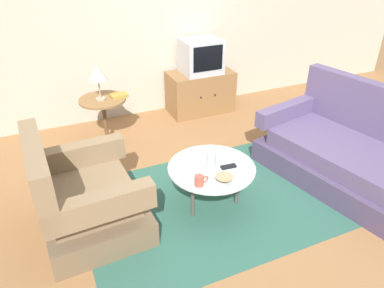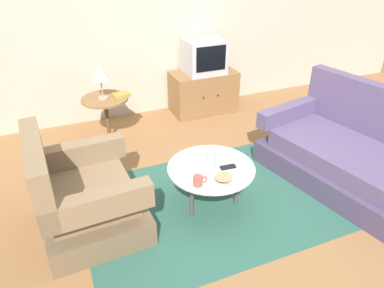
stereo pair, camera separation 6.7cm
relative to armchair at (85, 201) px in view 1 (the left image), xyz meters
The scene contains 15 objects.
ground_plane 1.32m from the armchair, ahead, with size 16.00×16.00×0.00m, color olive.
back_wall 2.76m from the armchair, 59.97° to the left, with size 9.00×0.12×2.70m, color #BCB29E.
area_rug 1.19m from the armchair, ahead, with size 2.41×1.69×0.00m, color #2D5B4C.
armchair is the anchor object (origin of this frame).
couch 2.68m from the armchair, ahead, with size 1.32×1.97×0.96m.
coffee_table 1.15m from the armchair, ahead, with size 0.81×0.81×0.42m.
side_table 1.56m from the armchair, 71.78° to the left, with size 0.55×0.55×0.59m.
tv_stand 2.70m from the armchair, 43.81° to the left, with size 0.92×0.52×0.59m.
television 2.74m from the armchair, 43.63° to the left, with size 0.53×0.45×0.46m.
table_lamp 1.64m from the armchair, 72.27° to the left, with size 0.22×0.22×0.41m.
vase 1.16m from the armchair, ahead, with size 0.08×0.08×0.24m.
mug 0.99m from the armchair, 19.41° to the right, with size 0.13×0.08×0.09m.
bowl 1.20m from the armchair, 17.78° to the right, with size 0.16×0.16×0.05m.
tv_remote_dark 1.29m from the armchair, ahead, with size 0.15×0.06×0.02m.
book 1.64m from the armchair, 64.89° to the left, with size 0.21×0.16×0.03m.
Camera 1 is at (-1.41, -2.44, 2.25)m, focal length 33.65 mm.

